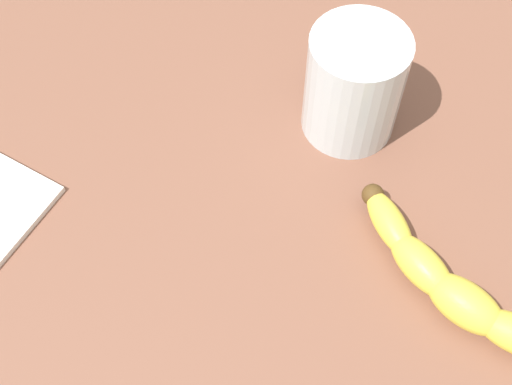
# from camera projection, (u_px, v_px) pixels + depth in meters

# --- Properties ---
(wooden_tabletop) EXTENTS (1.20, 1.20, 0.03)m
(wooden_tabletop) POSITION_uv_depth(u_px,v_px,m) (313.00, 251.00, 0.57)
(wooden_tabletop) COLOR brown
(wooden_tabletop) RESTS_ON ground
(banana) EXTENTS (0.07, 0.24, 0.03)m
(banana) POSITION_uv_depth(u_px,v_px,m) (471.00, 296.00, 0.51)
(banana) COLOR yellow
(banana) RESTS_ON wooden_tabletop
(smoothie_glass) EXTENTS (0.08, 0.08, 0.10)m
(smoothie_glass) POSITION_uv_depth(u_px,v_px,m) (354.00, 86.00, 0.58)
(smoothie_glass) COLOR silver
(smoothie_glass) RESTS_ON wooden_tabletop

